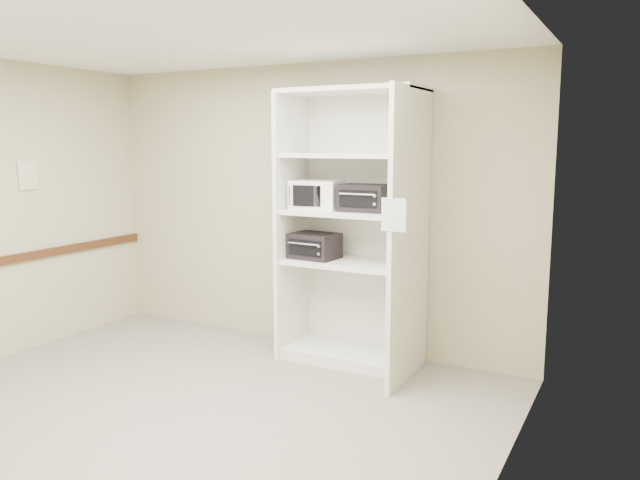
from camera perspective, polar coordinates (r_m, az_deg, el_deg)
The scene contains 10 objects.
floor at distance 4.78m, azimuth -13.37°, elevation -15.53°, with size 4.50×4.00×0.01m, color slate.
ceiling at distance 4.43m, azimuth -14.66°, elevation 18.28°, with size 4.50×4.00×0.01m, color white.
wall_back at distance 6.03m, azimuth -1.22°, elevation 3.07°, with size 4.50×0.02×2.70m, color #BAB389.
wall_right at distance 3.36m, azimuth 15.95°, elevation -1.78°, with size 0.02×4.00×2.70m, color #BAB389.
shelving_unit at distance 5.50m, azimuth 3.35°, elevation 0.21°, with size 1.24×0.92×2.42m.
microwave at distance 5.61m, azimuth -0.28°, elevation 4.18°, with size 0.43×0.33×0.26m, color white.
toaster_oven_upper at distance 5.42m, azimuth 4.08°, elevation 3.87°, with size 0.41×0.31×0.23m, color black.
toaster_oven_lower at distance 5.65m, azimuth -0.51°, elevation -0.54°, with size 0.41×0.31×0.23m, color black.
paper_sign at distance 4.66m, azimuth 6.74°, elevation 2.29°, with size 0.19×0.01×0.24m, color white.
wall_poster at distance 6.47m, azimuth -25.19°, elevation 5.38°, with size 0.01×0.19×0.27m, color silver.
Camera 1 is at (2.92, -3.24, 1.94)m, focal length 35.00 mm.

